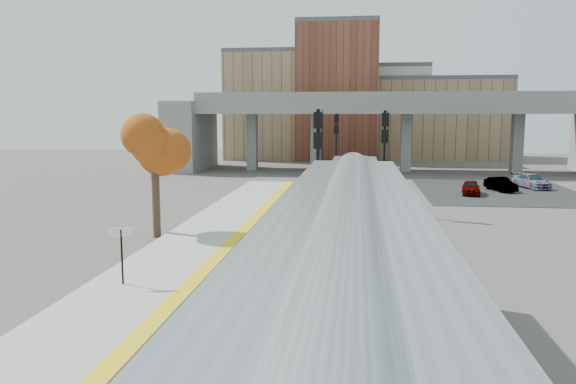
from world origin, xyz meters
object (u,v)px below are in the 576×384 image
(locomotive, at_px, (354,198))
(signal_mast_mid, at_px, (384,163))
(signal_mast_near, at_px, (318,173))
(car_c, at_px, (531,181))
(tree, at_px, (154,143))
(car_b, at_px, (501,184))
(coach, at_px, (345,361))
(car_a, at_px, (471,187))
(signal_mast_far, at_px, (336,147))

(locomotive, distance_m, signal_mast_mid, 7.71)
(signal_mast_near, distance_m, car_c, 29.85)
(signal_mast_mid, distance_m, tree, 15.97)
(car_b, xyz_separation_m, car_c, (3.43, 2.52, 0.04))
(coach, xyz_separation_m, car_c, (16.62, 45.92, -2.09))
(signal_mast_near, relative_size, tree, 1.00)
(locomotive, xyz_separation_m, car_b, (13.19, 20.79, -1.61))
(car_a, bearing_deg, signal_mast_near, -115.40)
(coach, height_order, signal_mast_far, signal_mast_far)
(signal_mast_far, relative_size, car_b, 1.87)
(coach, relative_size, signal_mast_far, 3.53)
(signal_mast_mid, bearing_deg, car_b, 50.28)
(car_a, distance_m, car_c, 8.34)
(signal_mast_mid, bearing_deg, car_a, 53.32)
(signal_mast_mid, xyz_separation_m, signal_mast_far, (-4.10, 20.67, -0.13))
(signal_mast_near, height_order, tree, signal_mast_near)
(coach, distance_m, car_a, 42.03)
(signal_mast_near, distance_m, signal_mast_mid, 8.16)
(car_a, height_order, car_b, car_b)
(signal_mast_near, relative_size, car_a, 2.01)
(signal_mast_far, height_order, car_b, signal_mast_far)
(signal_mast_near, xyz_separation_m, tree, (-9.09, -1.76, 1.73))
(signal_mast_near, height_order, car_b, signal_mast_near)
(car_a, bearing_deg, car_c, 47.05)
(car_a, bearing_deg, car_b, 49.01)
(signal_mast_mid, relative_size, car_a, 2.00)
(coach, relative_size, signal_mast_mid, 3.44)
(locomotive, relative_size, tree, 2.61)
(tree, distance_m, car_b, 33.38)
(signal_mast_mid, xyz_separation_m, car_a, (8.07, 10.83, -2.99))
(locomotive, xyz_separation_m, car_a, (10.07, 18.15, -1.62))
(coach, height_order, car_a, coach)
(signal_mast_near, xyz_separation_m, signal_mast_mid, (4.10, 7.06, -0.03))
(signal_mast_mid, bearing_deg, signal_mast_near, -120.15)
(locomotive, height_order, tree, tree)
(car_c, bearing_deg, signal_mast_far, 149.36)
(car_a, bearing_deg, locomotive, -110.20)
(coach, relative_size, car_c, 5.46)
(signal_mast_far, height_order, car_a, signal_mast_far)
(tree, bearing_deg, signal_mast_far, 72.86)
(car_c, bearing_deg, signal_mast_near, -145.69)
(locomotive, height_order, signal_mast_mid, signal_mast_mid)
(signal_mast_mid, distance_m, signal_mast_far, 21.07)
(signal_mast_near, xyz_separation_m, car_c, (18.72, 23.05, -2.97))
(signal_mast_far, height_order, car_c, signal_mast_far)
(signal_mast_mid, relative_size, car_b, 1.92)
(coach, bearing_deg, signal_mast_mid, 86.18)
(tree, distance_m, car_c, 37.57)
(car_b, bearing_deg, tree, -154.97)
(coach, xyz_separation_m, signal_mast_far, (-2.10, 50.59, 0.72))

